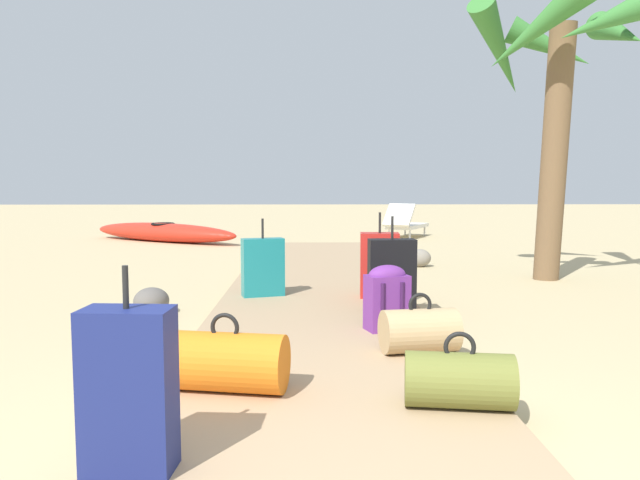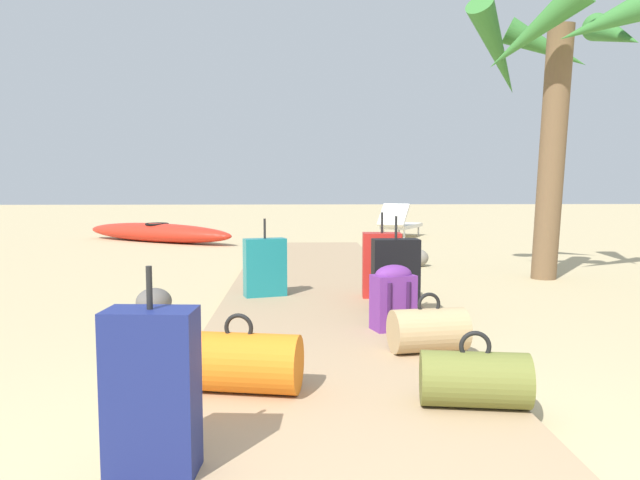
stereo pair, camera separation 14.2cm
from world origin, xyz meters
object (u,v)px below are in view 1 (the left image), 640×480
at_px(duffel_bag_olive, 459,380).
at_px(palm_tree_far_right, 560,68).
at_px(backpack_purple, 387,296).
at_px(suitcase_teal, 263,267).
at_px(suitcase_navy, 129,390).
at_px(suitcase_red, 379,265).
at_px(lounge_chair, 405,223).
at_px(suitcase_black, 392,275).
at_px(duffel_bag_orange, 225,361).
at_px(duffel_bag_tan, 420,330).
at_px(kayak, 163,232).

xyz_separation_m(duffel_bag_olive, palm_tree_far_right, (2.29, 4.45, 2.41)).
height_order(duffel_bag_olive, backpack_purple, backpack_purple).
xyz_separation_m(suitcase_teal, suitcase_navy, (-0.25, -3.78, 0.03)).
height_order(suitcase_teal, suitcase_red, suitcase_red).
bearing_deg(lounge_chair, backpack_purple, -99.99).
height_order(suitcase_black, suitcase_navy, suitcase_black).
bearing_deg(suitcase_teal, duffel_bag_orange, -89.88).
xyz_separation_m(backpack_purple, lounge_chair, (1.58, 8.97, -0.02)).
xyz_separation_m(duffel_bag_tan, duffel_bag_olive, (0.02, -1.02, -0.01)).
bearing_deg(kayak, palm_tree_far_right, -41.05).
distance_m(suitcase_teal, palm_tree_far_right, 4.40).
relative_size(suitcase_navy, lounge_chair, 0.50).
height_order(suitcase_red, suitcase_navy, suitcase_red).
relative_size(duffel_bag_olive, lounge_chair, 0.35).
bearing_deg(duffel_bag_olive, suitcase_red, 91.06).
relative_size(duffel_bag_tan, kayak, 0.15).
relative_size(duffel_bag_tan, palm_tree_far_right, 0.15).
height_order(suitcase_teal, suitcase_navy, suitcase_navy).
distance_m(duffel_bag_orange, lounge_chair, 10.68).
xyz_separation_m(suitcase_teal, suitcase_red, (1.18, -0.09, 0.03)).
relative_size(duffel_bag_orange, duffel_bag_olive, 1.23).
bearing_deg(backpack_purple, suitcase_red, 85.83).
xyz_separation_m(duffel_bag_tan, lounge_chair, (1.44, 9.60, 0.10)).
distance_m(suitcase_navy, kayak, 10.74).
height_order(duffel_bag_tan, duffel_bag_orange, duffel_bag_orange).
distance_m(lounge_chair, kayak, 5.35).
distance_m(duffel_bag_orange, suitcase_red, 3.00).
height_order(palm_tree_far_right, kayak, palm_tree_far_right).
relative_size(palm_tree_far_right, lounge_chair, 2.17).
bearing_deg(duffel_bag_orange, suitcase_teal, 90.12).
bearing_deg(kayak, backpack_purple, -65.55).
relative_size(backpack_purple, kayak, 0.14).
xyz_separation_m(duffel_bag_olive, kayak, (-3.87, 9.82, -0.03)).
distance_m(duffel_bag_tan, duffel_bag_olive, 1.02).
height_order(duffel_bag_olive, suitcase_navy, suitcase_navy).
bearing_deg(duffel_bag_olive, suitcase_teal, 111.68).
bearing_deg(suitcase_teal, duffel_bag_olive, -68.32).
bearing_deg(kayak, lounge_chair, 8.64).
bearing_deg(suitcase_red, duffel_bag_orange, -113.14).
height_order(duffel_bag_olive, lounge_chair, lounge_chair).
relative_size(suitcase_black, palm_tree_far_right, 0.24).
bearing_deg(suitcase_black, duffel_bag_olive, -89.59).
bearing_deg(suitcase_navy, backpack_purple, 60.12).
distance_m(suitcase_teal, duffel_bag_olive, 3.36).
distance_m(backpack_purple, kayak, 8.97).
xyz_separation_m(suitcase_black, lounge_chair, (1.44, 8.22, -0.08)).
relative_size(suitcase_teal, lounge_chair, 0.48).
height_order(suitcase_black, backpack_purple, suitcase_black).
bearing_deg(palm_tree_far_right, lounge_chair, 98.01).
bearing_deg(suitcase_red, backpack_purple, -94.17).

